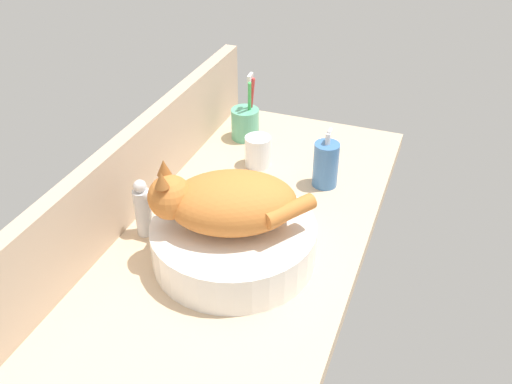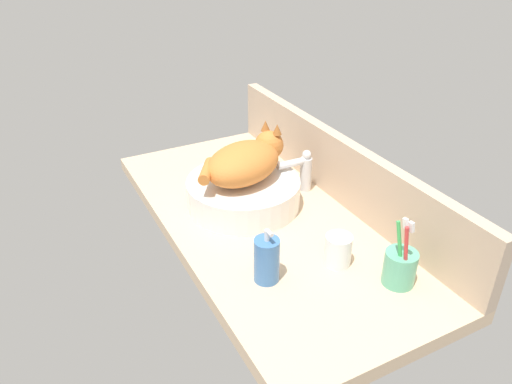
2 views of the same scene
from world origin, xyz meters
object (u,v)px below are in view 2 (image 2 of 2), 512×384
(sink_basin, at_px, (243,193))
(water_glass, at_px, (338,252))
(toothbrush_cup, at_px, (400,267))
(soap_dispenser, at_px, (267,260))
(faucet, at_px, (303,170))
(cat, at_px, (246,161))

(sink_basin, xyz_separation_m, water_glass, (0.36, 0.08, -0.01))
(sink_basin, xyz_separation_m, toothbrush_cup, (0.49, 0.17, 0.00))
(soap_dispenser, distance_m, water_glass, 0.19)
(toothbrush_cup, distance_m, water_glass, 0.15)
(faucet, bearing_deg, water_glass, -18.55)
(soap_dispenser, xyz_separation_m, toothbrush_cup, (0.16, 0.27, -0.01))
(cat, distance_m, soap_dispenser, 0.37)
(sink_basin, relative_size, toothbrush_cup, 1.78)
(sink_basin, height_order, soap_dispenser, soap_dispenser)
(soap_dispenser, bearing_deg, toothbrush_cup, 59.96)
(soap_dispenser, relative_size, toothbrush_cup, 0.78)
(faucet, bearing_deg, soap_dispenser, -43.15)
(toothbrush_cup, bearing_deg, water_glass, -146.55)
(faucet, bearing_deg, sink_basin, -92.12)
(sink_basin, distance_m, faucet, 0.20)
(faucet, xyz_separation_m, water_glass, (0.35, -0.12, -0.04))
(sink_basin, height_order, water_glass, sink_basin)
(cat, distance_m, water_glass, 0.39)
(cat, relative_size, water_glass, 3.84)
(cat, relative_size, faucet, 2.28)
(sink_basin, xyz_separation_m, cat, (-0.01, 0.01, 0.10))
(water_glass, bearing_deg, toothbrush_cup, 33.45)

